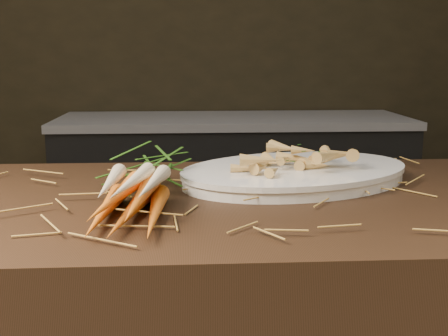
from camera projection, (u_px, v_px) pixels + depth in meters
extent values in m
cube|color=black|center=(175.00, 10.00, 3.12)|extent=(5.00, 0.04, 2.80)
cube|color=black|center=(233.00, 198.00, 3.02)|extent=(1.80, 0.60, 0.80)
cube|color=#99999E|center=(233.00, 121.00, 2.94)|extent=(1.82, 0.62, 0.04)
cone|color=#CB691E|center=(104.00, 212.00, 0.91)|extent=(0.05, 0.26, 0.03)
cone|color=#CB691E|center=(129.00, 213.00, 0.91)|extent=(0.07, 0.26, 0.03)
cone|color=#CB691E|center=(155.00, 213.00, 0.90)|extent=(0.04, 0.26, 0.03)
cone|color=#CB691E|center=(115.00, 198.00, 0.89)|extent=(0.08, 0.26, 0.03)
cone|color=#CB691E|center=(140.00, 198.00, 0.89)|extent=(0.05, 0.26, 0.03)
cone|color=beige|center=(110.00, 183.00, 0.91)|extent=(0.03, 0.24, 0.04)
cone|color=beige|center=(131.00, 182.00, 0.90)|extent=(0.06, 0.24, 0.04)
cone|color=beige|center=(152.00, 183.00, 0.90)|extent=(0.05, 0.24, 0.04)
ellipsoid|color=#366C1D|center=(154.00, 167.00, 1.12)|extent=(0.18, 0.24, 0.08)
cube|color=silver|center=(370.00, 163.00, 1.25)|extent=(0.05, 0.19, 0.00)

